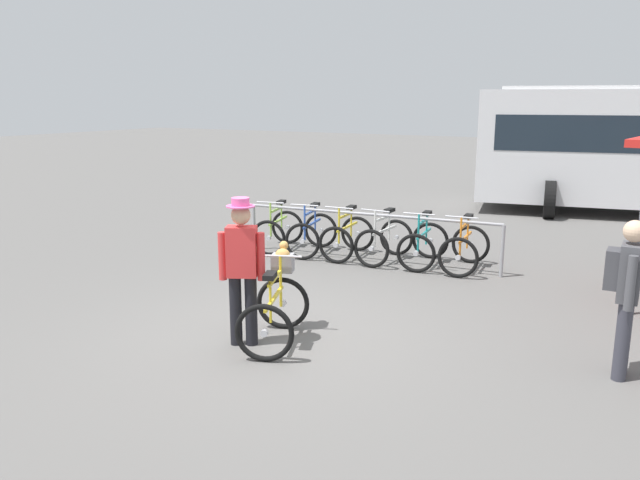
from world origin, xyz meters
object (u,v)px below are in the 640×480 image
racked_bike_blue (312,234)px  racked_bike_teal (423,244)px  racked_bike_lime (278,230)px  racked_bike_white (384,241)px  pedestrian_with_backpack (626,289)px  featured_bicycle (276,301)px  person_with_featured_bike (242,266)px  racked_bike_orange (465,248)px  racked_bike_yellow (347,237)px

racked_bike_blue → racked_bike_teal: 2.10m
racked_bike_lime → racked_bike_white: (2.09, 0.19, 0.00)m
racked_bike_teal → racked_bike_blue: bearing=-174.8°
racked_bike_blue → pedestrian_with_backpack: (5.40, -2.98, 0.57)m
featured_bicycle → person_with_featured_bike: (-0.26, -0.29, 0.46)m
racked_bike_white → racked_bike_orange: 1.40m
racked_bike_white → pedestrian_with_backpack: size_ratio=0.68×
racked_bike_yellow → racked_bike_teal: 1.40m
racked_bike_lime → pedestrian_with_backpack: 6.78m
person_with_featured_bike → racked_bike_yellow: bearing=101.2°
racked_bike_lime → pedestrian_with_backpack: bearing=-25.6°
racked_bike_lime → person_with_featured_bike: (2.24, -4.12, 0.58)m
racked_bike_teal → pedestrian_with_backpack: (3.31, -3.17, 0.57)m
racked_bike_blue → racked_bike_yellow: 0.70m
racked_bike_lime → racked_bike_orange: same height
racked_bike_white → racked_bike_orange: bearing=5.2°
racked_bike_lime → racked_bike_white: same height
racked_bike_teal → featured_bicycle: bearing=-94.1°
racked_bike_white → racked_bike_teal: 0.70m
racked_bike_white → featured_bicycle: featured_bicycle is taller
racked_bike_white → person_with_featured_bike: size_ratio=0.64×
racked_bike_teal → pedestrian_with_backpack: pedestrian_with_backpack is taller
racked_bike_blue → racked_bike_white: bearing=5.2°
racked_bike_teal → featured_bicycle: featured_bicycle is taller
racked_bike_yellow → racked_bike_white: (0.70, 0.06, -0.00)m
racked_bike_white → featured_bicycle: size_ratio=0.88×
racked_bike_blue → person_with_featured_bike: bearing=-69.8°
racked_bike_yellow → pedestrian_with_backpack: 5.63m
racked_bike_orange → pedestrian_with_backpack: 4.19m
featured_bicycle → racked_bike_yellow: bearing=105.6°
featured_bicycle → pedestrian_with_backpack: bearing=14.2°
racked_bike_lime → racked_bike_white: size_ratio=1.09×
racked_bike_white → racked_bike_blue: bearing=-174.8°
racked_bike_yellow → racked_bike_teal: same height
racked_bike_lime → racked_bike_yellow: (1.39, 0.13, 0.00)m
racked_bike_yellow → pedestrian_with_backpack: bearing=-32.9°
featured_bicycle → racked_bike_orange: bearing=76.6°
racked_bike_white → racked_bike_teal: same height
racked_bike_blue → racked_bike_yellow: same height
racked_bike_yellow → person_with_featured_bike: 4.37m
racked_bike_teal → featured_bicycle: size_ratio=0.94×
racked_bike_lime → featured_bicycle: featured_bicycle is taller
racked_bike_blue → racked_bike_teal: bearing=5.2°
racked_bike_white → person_with_featured_bike: (0.14, -4.31, 0.58)m
pedestrian_with_backpack → racked_bike_teal: bearing=136.2°
racked_bike_blue → racked_bike_teal: (2.09, 0.19, -0.00)m
racked_bike_blue → pedestrian_with_backpack: 6.19m
racked_bike_blue → person_with_featured_bike: 4.50m
person_with_featured_bike → racked_bike_lime: bearing=118.5°
racked_bike_white → racked_bike_teal: bearing=5.2°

